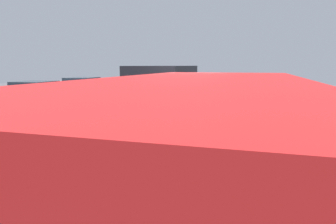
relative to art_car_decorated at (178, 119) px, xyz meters
The scene contains 8 objects.
ground_plane 0.71m from the art_car_decorated, 169.38° to the right, with size 60.00×60.00×0.00m, color #47474C.
art_car_decorated is the anchor object (origin of this frame).
parked_van_far_right 5.01m from the art_car_decorated, 155.64° to the right, with size 5.21×2.77×2.04m.
parked_van_near_right 4.43m from the art_car_decorated, 28.98° to the left, with size 5.35×2.83×2.15m.
parked_sedan_behind_right 8.43m from the art_car_decorated, 16.42° to the right, with size 4.07×2.09×1.34m.
parked_sedan_far_left 9.08m from the art_car_decorated, 72.06° to the left, with size 4.23×2.54×1.41m.
parked_sedan_row_back_far 7.97m from the art_car_decorated, 39.31° to the left, with size 4.16×2.55×1.36m.
parked_sedan_row_back_center 11.67m from the art_car_decorated, 51.93° to the left, with size 4.27×2.54×1.44m.
Camera 1 is at (-7.35, -2.96, 2.17)m, focal length 31.75 mm.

